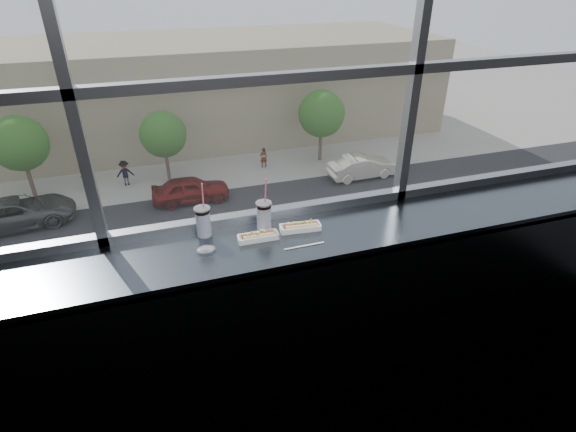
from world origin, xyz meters
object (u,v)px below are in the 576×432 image
object	(u,v)px
car_far_a	(16,208)
pedestrian_d	(264,156)
pedestrian_a	(84,174)
car_near_b	(59,280)
car_far_b	(190,186)
car_near_d	(347,229)
soda_cup_right	(264,215)
tree_right	(321,114)
hotdog_tray_left	(258,236)
car_near_c	(178,261)
wrapper	(206,249)
tree_center	(163,134)
tree_left	(19,144)
soda_cup_left	(203,220)
hotdog_tray_right	(300,226)
pedestrian_b	(125,171)
car_far_c	(362,163)
loose_straw	(304,246)

from	to	relation	value
car_far_a	pedestrian_d	distance (m)	16.36
car_far_a	pedestrian_d	xyz separation A→B (m)	(15.87, 3.96, -0.25)
pedestrian_a	pedestrian_d	xyz separation A→B (m)	(12.56, -0.40, -0.05)
car_far_a	car_near_b	distance (m)	8.58
car_far_b	car_near_d	world-z (taller)	car_far_b
car_near_b	car_far_b	xyz separation A→B (m)	(6.85, 8.00, 0.02)
car_near_d	soda_cup_right	bearing A→B (deg)	154.53
car_near_b	tree_right	bearing A→B (deg)	-53.16
car_near_d	hotdog_tray_left	bearing A→B (deg)	154.50
hotdog_tray_left	car_near_b	size ratio (longest dim) A/B	0.04
car_near_c	tree_right	distance (m)	17.25
hotdog_tray_left	soda_cup_right	distance (m)	0.15
hotdog_tray_left	car_far_a	xyz separation A→B (m)	(-8.43, 24.24, -10.92)
car_far_b	wrapper	bearing A→B (deg)	176.60
hotdog_tray_left	car_near_d	bearing A→B (deg)	62.82
car_near_c	tree_right	world-z (taller)	tree_right
car_near_d	tree_center	xyz separation A→B (m)	(-8.35, 12.00, 2.21)
pedestrian_d	tree_left	distance (m)	15.97
car_far_b	soda_cup_left	bearing A→B (deg)	176.61
car_far_b	car_near_d	distance (m)	10.81
soda_cup_left	wrapper	size ratio (longest dim) A/B	3.45
hotdog_tray_right	car_near_c	xyz separation A→B (m)	(-0.37, 16.22, -11.10)
pedestrian_b	car_near_c	bearing A→B (deg)	101.20
car_near_c	car_near_d	bearing A→B (deg)	-93.38
car_near_b	pedestrian_a	xyz separation A→B (m)	(0.21, 12.36, -0.14)
pedestrian_a	pedestrian_d	world-z (taller)	pedestrian_a
car_near_d	wrapper	bearing A→B (deg)	153.67
soda_cup_left	pedestrian_a	size ratio (longest dim) A/B	0.19
hotdog_tray_left	pedestrian_d	xyz separation A→B (m)	(7.44, 28.21, -11.17)
pedestrian_d	car_far_b	bearing A→B (deg)	33.78
pedestrian_b	tree_left	size ratio (longest dim) A/B	0.39
car_near_c	car_near_d	size ratio (longest dim) A/B	0.88
hotdog_tray_left	car_far_c	distance (m)	29.90
wrapper	pedestrian_d	xyz separation A→B (m)	(7.76, 28.23, -11.16)
car_near_c	tree_left	distance (m)	14.78
soda_cup_left	pedestrian_a	xyz separation A→B (m)	(-4.82, 28.45, -11.20)
soda_cup_left	pedestrian_b	world-z (taller)	soda_cup_left
soda_cup_left	car_near_d	distance (m)	21.53
hotdog_tray_right	car_near_c	distance (m)	19.66
hotdog_tray_left	loose_straw	xyz separation A→B (m)	(0.24, -0.16, -0.02)
hotdog_tray_right	car_near_d	bearing A→B (deg)	68.41
pedestrian_b	tree_center	bearing A→B (deg)	-178.34
loose_straw	tree_center	distance (m)	29.72
car_near_c	car_far_a	bearing A→B (deg)	42.80
car_near_d	tree_left	xyz separation A→B (m)	(-17.08, 12.00, 2.56)
car_near_c	car_far_c	world-z (taller)	car_far_c
soda_cup_right	loose_straw	world-z (taller)	soda_cup_right
wrapper	car_far_c	world-z (taller)	wrapper
car_far_a	tree_left	distance (m)	4.72
pedestrian_d	soda_cup_right	bearing A→B (deg)	75.30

